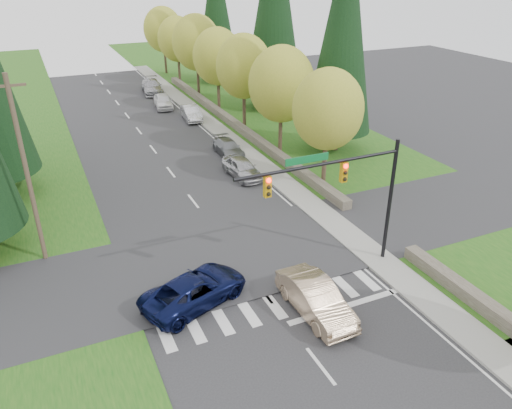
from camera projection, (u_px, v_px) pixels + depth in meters
ground at (308, 350)px, 20.82m from camera, size 120.00×120.00×0.00m
grass_east at (324, 151)px, 41.90m from camera, size 14.00×110.00×0.06m
cross_street at (236, 256)px, 27.34m from camera, size 120.00×8.00×0.10m
sidewalk_east at (249, 154)px, 41.26m from camera, size 1.80×80.00×0.13m
curb_east at (239, 155)px, 40.95m from camera, size 0.20×80.00×0.13m
stone_wall_north at (232, 122)px, 48.28m from camera, size 0.70×40.00×0.70m
traffic_signal at (346, 183)px, 23.87m from camera, size 8.70×0.37×6.80m
utility_pole at (27, 171)px, 24.79m from camera, size 1.60×0.24×10.00m
decid_tree_0 at (328, 110)px, 33.12m from camera, size 4.80×4.80×8.37m
decid_tree_1 at (281, 84)px, 38.77m from camera, size 5.20×5.20×8.80m
decid_tree_2 at (244, 66)px, 44.35m from camera, size 5.00×5.00×8.82m
decid_tree_3 at (217, 56)px, 50.20m from camera, size 5.00×5.00×8.55m
decid_tree_4 at (196, 42)px, 55.77m from camera, size 5.40×5.40×9.18m
decid_tree_5 at (177, 39)px, 61.63m from camera, size 4.80×4.80×8.30m
decid_tree_6 at (163, 29)px, 67.23m from camera, size 5.20×5.20×8.86m
conifer_e_a at (344, 29)px, 37.91m from camera, size 5.44×5.44×17.80m
conifer_e_b at (274, 1)px, 49.24m from camera, size 6.12×6.12×19.80m
conifer_e_c at (216, 6)px, 60.95m from camera, size 5.10×5.10×16.80m
sedan_champagne at (316, 299)px, 22.65m from camera, size 1.81×4.87×1.59m
suv_navy at (195, 290)px, 23.35m from camera, size 5.79×4.13×1.46m
parked_car_a at (242, 168)px, 36.83m from camera, size 2.02×4.38×1.45m
parked_car_b at (228, 148)px, 41.00m from camera, size 1.77×4.22×1.22m
parked_car_c at (191, 113)px, 49.75m from camera, size 1.82×4.34×1.39m
parked_car_d at (163, 101)px, 53.65m from camera, size 2.29×4.51×1.47m
parked_car_e at (152, 86)px, 59.44m from camera, size 2.88×5.70×1.59m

